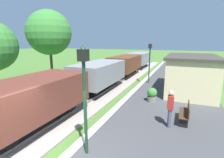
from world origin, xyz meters
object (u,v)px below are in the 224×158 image
tree_trackside_far (49,33)px  freight_train (114,69)px  person_waiting (170,107)px  station_hut (191,74)px  bench_near_hut (186,113)px  lamp_post_far (150,55)px  potted_planter (152,94)px  lamp_post_near (84,82)px

tree_trackside_far → freight_train: bearing=5.9°
freight_train → person_waiting: 9.73m
station_hut → bench_near_hut: bearing=-93.0°
freight_train → lamp_post_far: (3.37, 0.24, 1.41)m
tree_trackside_far → potted_planter: bearing=-19.0°
freight_train → person_waiting: (5.84, -7.79, -0.21)m
freight_train → bench_near_hut: bearing=-47.2°
lamp_post_near → tree_trackside_far: (-10.58, 10.12, 2.13)m
person_waiting → potted_planter: 3.31m
lamp_post_far → tree_trackside_far: 10.84m
person_waiting → tree_trackside_far: tree_trackside_far is taller
freight_train → station_hut: (6.80, -1.47, 0.26)m
freight_train → lamp_post_near: lamp_post_near is taller
freight_train → lamp_post_near: size_ratio=7.03×
freight_train → person_waiting: bearing=-53.1°
potted_planter → lamp_post_far: size_ratio=0.25×
potted_planter → lamp_post_far: 5.55m
bench_near_hut → potted_planter: 2.99m
station_hut → lamp_post_far: bearing=153.6°
bench_near_hut → lamp_post_far: bearing=113.4°
bench_near_hut → person_waiting: (-0.67, -0.77, 0.46)m
person_waiting → lamp_post_far: 8.55m
bench_near_hut → lamp_post_far: size_ratio=0.41×
potted_planter → bench_near_hut: bearing=-48.6°
station_hut → bench_near_hut: station_hut is taller
person_waiting → lamp_post_far: bearing=-80.1°
potted_planter → freight_train: bearing=133.5°
potted_planter → person_waiting: bearing=-66.5°
potted_planter → tree_trackside_far: bearing=161.0°
bench_near_hut → lamp_post_near: 5.38m
potted_planter → lamp_post_far: bearing=103.1°
lamp_post_near → person_waiting: bearing=51.2°
freight_train → lamp_post_far: 3.66m
bench_near_hut → freight_train: bearing=132.8°
person_waiting → lamp_post_near: bearing=44.0°
freight_train → station_hut: size_ratio=4.48×
bench_near_hut → lamp_post_far: 8.18m
potted_planter → lamp_post_far: lamp_post_far is taller
person_waiting → tree_trackside_far: size_ratio=0.23×
potted_planter → tree_trackside_far: (-11.75, 4.04, 4.21)m
freight_train → tree_trackside_far: tree_trackside_far is taller
person_waiting → lamp_post_near: size_ratio=0.46×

